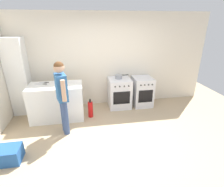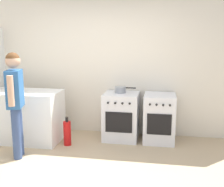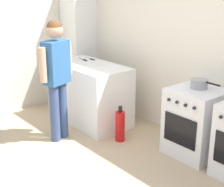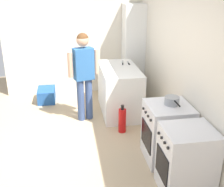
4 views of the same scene
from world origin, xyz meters
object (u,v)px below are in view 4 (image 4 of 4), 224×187
at_px(knife_utility, 129,63).
at_px(knife_chef, 123,63).
at_px(recycling_crate_lower, 47,95).
at_px(oven_right, 186,161).
at_px(person, 84,70).
at_px(larder_cabinet, 133,51).
at_px(fire_extinguisher, 122,120).
at_px(oven_left, 167,132).
at_px(pot, 172,101).

distance_m(knife_utility, knife_chef, 0.12).
height_order(knife_utility, recycling_crate_lower, knife_utility).
xyz_separation_m(oven_right, knife_chef, (-2.72, -0.25, 0.48)).
bearing_deg(person, knife_chef, 125.19).
relative_size(knife_utility, larder_cabinet, 0.13).
distance_m(fire_extinguisher, larder_cabinet, 2.03).
relative_size(oven_left, pot, 2.22).
distance_m(oven_right, pot, 0.86).
relative_size(oven_left, recycling_crate_lower, 1.63).
xyz_separation_m(oven_right, fire_extinguisher, (-1.56, -0.48, -0.21)).
height_order(knife_chef, fire_extinguisher, knife_chef).
distance_m(oven_left, larder_cabinet, 2.71).
height_order(knife_utility, knife_chef, same).
bearing_deg(knife_utility, pot, 5.40).
distance_m(person, recycling_crate_lower, 1.50).
height_order(recycling_crate_lower, larder_cabinet, larder_cabinet).
xyz_separation_m(oven_right, recycling_crate_lower, (-3.13, -1.84, -0.29)).
bearing_deg(recycling_crate_lower, oven_left, 36.95).
distance_m(pot, fire_extinguisher, 1.21).
bearing_deg(knife_utility, knife_chef, -115.51).
relative_size(knife_chef, recycling_crate_lower, 0.60).
xyz_separation_m(oven_right, person, (-2.15, -1.07, 0.54)).
xyz_separation_m(oven_left, knife_utility, (-1.99, -0.14, 0.48)).
bearing_deg(pot, recycling_crate_lower, -142.16).
height_order(oven_right, recycling_crate_lower, oven_right).
height_order(oven_left, recycling_crate_lower, oven_left).
bearing_deg(pot, person, -142.29).
xyz_separation_m(fire_extinguisher, recycling_crate_lower, (-1.58, -1.36, -0.08)).
xyz_separation_m(pot, knife_chef, (-2.01, -0.29, -0.00)).
relative_size(fire_extinguisher, larder_cabinet, 0.25).
relative_size(oven_right, knife_utility, 3.38).
distance_m(pot, person, 1.82).
bearing_deg(oven_right, knife_utility, -176.93).
distance_m(knife_chef, person, 1.00).
xyz_separation_m(knife_utility, recycling_crate_lower, (-0.46, -1.70, -0.76)).
distance_m(person, larder_cabinet, 1.67).
bearing_deg(knife_utility, fire_extinguisher, -16.71).
bearing_deg(knife_chef, person, -54.81).
bearing_deg(larder_cabinet, oven_left, -2.20).
height_order(pot, fire_extinguisher, pot).
bearing_deg(person, pot, 37.71).
xyz_separation_m(person, recycling_crate_lower, (-0.99, -0.77, -0.82)).
bearing_deg(fire_extinguisher, recycling_crate_lower, -139.17).
xyz_separation_m(pot, larder_cabinet, (-2.63, 0.06, 0.09)).
height_order(pot, knife_utility, pot).
bearing_deg(fire_extinguisher, knife_chef, 169.03).
height_order(pot, person, person).
bearing_deg(person, oven_right, 26.49).
bearing_deg(pot, fire_extinguisher, -148.45).
distance_m(oven_left, oven_right, 0.69).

